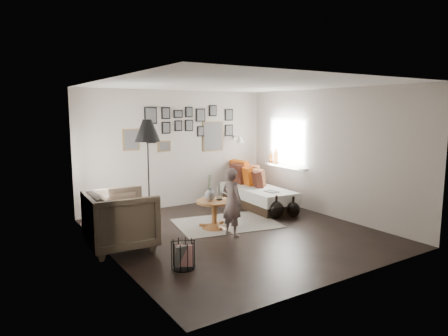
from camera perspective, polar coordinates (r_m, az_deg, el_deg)
ground at (r=7.22m, az=1.83°, el=-9.19°), size 4.80×4.80×0.00m
wall_back at (r=9.01m, az=-6.82°, el=2.71°), size 4.50×0.00×4.50m
wall_front at (r=5.17m, az=17.16°, el=-1.78°), size 4.50×0.00×4.50m
wall_left at (r=5.97m, az=-16.19°, el=-0.42°), size 0.00×4.80×4.80m
wall_right at (r=8.42m, az=14.60°, el=2.11°), size 0.00×4.80×4.80m
ceiling at (r=6.90m, az=1.94°, el=11.87°), size 4.80×4.80×0.00m
door_left at (r=7.16m, az=-18.75°, el=-1.15°), size 0.00×2.14×2.14m
window_right at (r=9.37m, az=8.18°, el=0.63°), size 0.15×1.32×1.30m
gallery_wall at (r=9.09m, az=-5.19°, el=5.59°), size 2.74×0.03×1.08m
wall_sconce at (r=9.55m, az=2.28°, el=4.06°), size 0.18×0.36×0.16m
rug at (r=7.75m, az=0.38°, el=-7.90°), size 2.11×1.66×0.01m
pedestal_table at (r=7.39m, az=-1.38°, el=-6.81°), size 0.67×0.67×0.53m
vase at (r=7.26m, az=-2.02°, el=-3.57°), size 0.19×0.19×0.48m
candles at (r=7.35m, az=-0.66°, el=-3.63°), size 0.12×0.12×0.25m
daybed at (r=9.08m, az=4.46°, el=-3.51°), size 0.98×2.07×0.98m
magazine_on_daybed at (r=8.52m, az=6.83°, el=-3.35°), size 0.25×0.32×0.02m
armchair at (r=6.50m, az=-14.52°, el=-7.22°), size 1.08×1.05×0.93m
armchair_cushion at (r=6.54m, az=-14.66°, el=-6.97°), size 0.46×0.47×0.19m
floor_lamp at (r=7.43m, az=-10.88°, el=4.71°), size 0.47×0.47×2.00m
magazine_basket at (r=5.66m, az=-5.85°, el=-12.20°), size 0.41×0.41×0.39m
demijohn_large at (r=8.14m, az=7.45°, el=-5.91°), size 0.31×0.31×0.47m
demijohn_small at (r=8.28m, az=9.85°, el=-5.86°), size 0.28×0.28×0.43m
child at (r=6.89m, az=1.14°, el=-4.88°), size 0.36×0.48×1.20m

